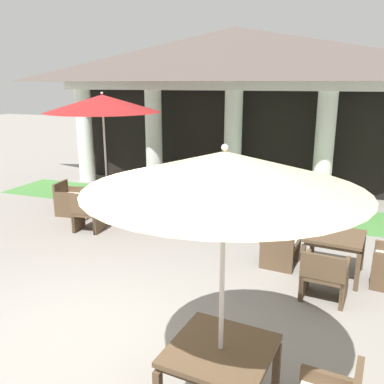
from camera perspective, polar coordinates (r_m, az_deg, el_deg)
ground_plane at (r=5.73m, az=-15.96°, el=-19.06°), size 60.00×60.00×0.00m
background_pavilion at (r=11.73m, az=6.03°, el=16.54°), size 11.08×3.05×4.58m
lawn_strip at (r=10.83m, az=3.62°, el=-1.98°), size 12.88×1.87×0.01m
patio_table_near_foreground at (r=7.26m, az=19.17°, el=-6.30°), size 1.00×1.00×0.72m
patio_chair_near_foreground_west at (r=7.49m, az=11.90°, el=-6.90°), size 0.65×0.69×0.88m
patio_chair_near_foreground_south at (r=6.50m, az=17.85°, el=-10.96°), size 0.69×0.60×0.79m
patio_table_mid_left at (r=4.19m, az=3.97°, el=-21.80°), size 1.03×1.03×0.74m
patio_umbrella_mid_left at (r=3.44m, az=4.50°, el=2.66°), size 2.39×2.39×2.66m
patio_table_mid_right at (r=10.02m, az=-11.66°, el=0.11°), size 1.07×1.07×0.74m
patio_umbrella_mid_right at (r=9.72m, az=-12.29°, el=11.78°), size 2.63×2.63×2.95m
patio_chair_mid_right_west at (r=10.56m, az=-16.69°, el=-0.86°), size 0.61×0.69×0.80m
patio_chair_mid_right_south at (r=9.20m, az=-14.29°, el=-2.88°), size 0.62×0.56×0.88m
patio_chair_mid_right_east at (r=9.70m, az=-6.03°, el=-1.52°), size 0.62×0.63×0.85m
patio_chair_mid_right_north at (r=11.00m, az=-9.33°, el=0.31°), size 0.68×0.57×0.87m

